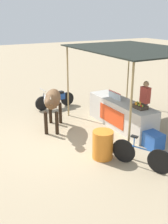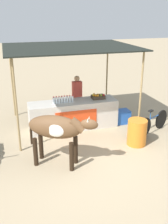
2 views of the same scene
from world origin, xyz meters
TOP-DOWN VIEW (x-y plane):
  - ground_plane at (0.00, 0.00)m, footprint 60.00×60.00m
  - stall_counter at (0.00, 2.20)m, footprint 3.00×0.82m
  - stall_awning at (0.00, 2.50)m, footprint 4.20×3.20m
  - water_bottle_row at (-0.35, 2.15)m, footprint 0.70×0.07m
  - fruit_crate at (0.91, 2.24)m, footprint 0.44×0.32m
  - vendor_behind_counter at (0.34, 2.95)m, footprint 0.34×0.22m
  - cooler_box at (1.75, 2.10)m, footprint 0.60×0.44m
  - water_barrel at (1.53, 0.45)m, footprint 0.58×0.58m
  - cow at (-0.98, 0.03)m, footprint 1.75×1.25m
  - bicycle_leaning at (2.43, 1.05)m, footprint 1.49×0.79m

SIDE VIEW (x-z plane):
  - ground_plane at x=0.00m, z-range 0.00..0.00m
  - cooler_box at x=1.75m, z-range 0.00..0.48m
  - bicycle_leaning at x=2.43m, z-range -0.08..0.77m
  - water_barrel at x=1.53m, z-range 0.00..0.80m
  - stall_counter at x=0.00m, z-range 0.00..0.96m
  - vendor_behind_counter at x=0.34m, z-range 0.02..1.67m
  - cow at x=-0.98m, z-range 0.32..1.75m
  - fruit_crate at x=0.91m, z-range 0.94..1.13m
  - water_bottle_row at x=-0.35m, z-range 0.95..1.20m
  - stall_awning at x=0.00m, z-range 1.26..4.01m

